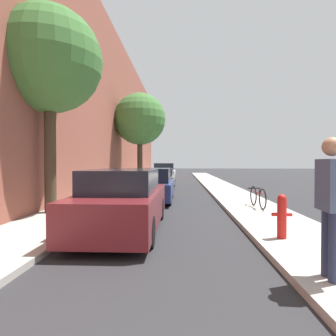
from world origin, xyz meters
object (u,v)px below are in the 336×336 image
Objects in this scene: parked_car_navy at (150,186)px; parked_car_white at (164,173)px; parked_car_maroon at (124,202)px; bicycle at (258,197)px; parked_car_grey at (160,179)px; fire_hydrant at (282,216)px; street_tree_far at (140,119)px; street_tree_near at (49,61)px; pedestrian at (331,199)px.

parked_car_white reaches higher than parked_car_navy.
parked_car_maroon is 2.69× the size of bicycle.
parked_car_grey is at bearing 90.18° from parked_car_navy.
parked_car_maroon is 1.00× the size of parked_car_grey.
street_tree_far is at bearing 109.60° from fire_hydrant.
parked_car_navy reaches higher than parked_car_grey.
parked_car_white is at bearing 100.87° from fire_hydrant.
parked_car_grey is at bearing 112.71° from bicycle.
parked_car_white is 0.65× the size of street_tree_far.
parked_car_maroon is 3.52m from fire_hydrant.
street_tree_near reaches higher than pedestrian.
parked_car_navy is 8.78m from pedestrian.
parked_car_navy is at bearing 118.46° from fire_hydrant.
pedestrian reaches higher than parked_car_grey.
parked_car_navy is at bearing -89.82° from parked_car_grey.
parked_car_navy reaches higher than bicycle.
bicycle is at bearing -29.23° from parked_car_navy.
parked_car_white is at bearing 90.08° from parked_car_maroon.
parked_car_maroon is at bearing -145.77° from bicycle.
bicycle is at bearing -73.92° from parked_car_white.
parked_car_white is 0.65× the size of street_tree_near.
parked_car_grey is 14.51m from pedestrian.
parked_car_navy is 2.42× the size of bicycle.
street_tree_near is at bearing 146.57° from parked_car_maroon.
parked_car_white reaches higher than bicycle.
parked_car_grey is 4.43m from street_tree_far.
parked_car_white is (-0.08, 11.58, 0.07)m from parked_car_navy.
parked_car_navy is at bearing -89.62° from parked_car_white.
parked_car_grey is 2.69× the size of bicycle.
street_tree_near is at bearing -127.30° from parked_car_navy.
pedestrian is (3.31, -2.98, 0.47)m from parked_car_maroon.
parked_car_maroon is 4.48m from pedestrian.
parked_car_maroon is 1.11× the size of parked_car_navy.
parked_car_white reaches higher than parked_car_maroon.
parked_car_maroon reaches higher than parked_car_grey.
fire_hydrant is at bearing -24.24° from street_tree_near.
parked_car_white is 15.75m from street_tree_near.
parked_car_white is 4.55× the size of fire_hydrant.
street_tree_near is 0.99× the size of street_tree_far.
parked_car_white reaches higher than parked_car_grey.
street_tree_far is 3.36× the size of pedestrian.
parked_car_grey is 0.72× the size of street_tree_far.
parked_car_navy is 1.00× the size of parked_car_white.
parked_car_white is at bearing 90.60° from parked_car_grey.
fire_hydrant is at bearing 1.25° from pedestrian.
fire_hydrant is (5.95, -2.68, -4.08)m from street_tree_near.
street_tree_far reaches higher than bicycle.
parked_car_grey is 12.58m from fire_hydrant.
street_tree_far is (1.13, 10.86, -0.13)m from street_tree_near.
parked_car_grey is 0.72× the size of street_tree_near.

